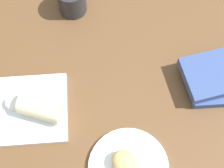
# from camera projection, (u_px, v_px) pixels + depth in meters

# --- Properties ---
(dining_table) EXTENTS (1.10, 0.90, 0.04)m
(dining_table) POSITION_uv_depth(u_px,v_px,m) (120.00, 107.00, 1.03)
(dining_table) COLOR brown
(dining_table) RESTS_ON ground
(round_plate) EXTENTS (0.22, 0.22, 0.01)m
(round_plate) POSITION_uv_depth(u_px,v_px,m) (128.00, 168.00, 0.93)
(round_plate) COLOR white
(round_plate) RESTS_ON dining_table
(scone_pastry) EXTENTS (0.10, 0.10, 0.05)m
(scone_pastry) POSITION_uv_depth(u_px,v_px,m) (124.00, 163.00, 0.91)
(scone_pastry) COLOR #DDB268
(scone_pastry) RESTS_ON round_plate
(square_plate) EXTENTS (0.25, 0.25, 0.02)m
(square_plate) POSITION_uv_depth(u_px,v_px,m) (31.00, 109.00, 1.00)
(square_plate) COLOR white
(square_plate) RESTS_ON dining_table
(sauce_cup) EXTENTS (0.04, 0.04, 0.02)m
(sauce_cup) POSITION_uv_depth(u_px,v_px,m) (14.00, 103.00, 0.98)
(sauce_cup) COLOR silver
(sauce_cup) RESTS_ON square_plate
(breakfast_wrap) EXTENTS (0.13, 0.08, 0.07)m
(breakfast_wrap) POSITION_uv_depth(u_px,v_px,m) (41.00, 107.00, 0.96)
(breakfast_wrap) COLOR beige
(breakfast_wrap) RESTS_ON square_plate
(book_stack) EXTENTS (0.25, 0.22, 0.06)m
(book_stack) POSITION_uv_depth(u_px,v_px,m) (220.00, 78.00, 1.02)
(book_stack) COLOR #33477F
(book_stack) RESTS_ON dining_table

